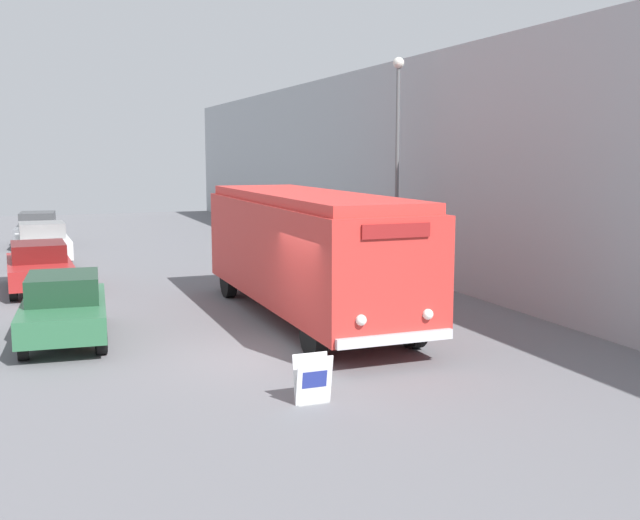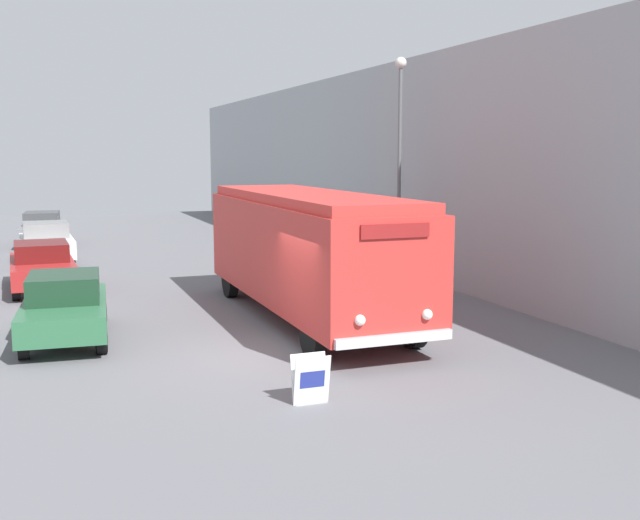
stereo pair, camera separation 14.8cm
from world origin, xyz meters
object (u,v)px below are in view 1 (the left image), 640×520
sign_board (313,380)px  parked_car_distant (38,229)px  parked_car_near (64,307)px  streetlamp (397,142)px  parked_car_mid (39,266)px  vintage_bus (307,248)px  parked_car_far (43,243)px

sign_board → parked_car_distant: bearing=99.2°
parked_car_near → streetlamp: bearing=25.3°
streetlamp → parked_car_mid: bearing=164.2°
vintage_bus → streetlamp: (4.51, 3.82, 2.76)m
sign_board → parked_car_far: parked_car_far is taller
streetlamp → parked_car_distant: streetlamp is taller
sign_board → vintage_bus: bearing=70.7°
vintage_bus → parked_car_near: (-5.96, -0.14, -1.08)m
parked_car_mid → parked_car_distant: (0.11, 12.16, 0.02)m
vintage_bus → parked_car_distant: vintage_bus is taller
streetlamp → sign_board: bearing=-123.6°
streetlamp → parked_car_distant: 19.07m
parked_car_near → parked_car_distant: parked_car_distant is taller
sign_board → parked_car_mid: 13.83m
streetlamp → parked_car_near: 11.83m
vintage_bus → parked_car_distant: bearing=108.2°
parked_car_near → sign_board: bearing=-53.9°
parked_car_far → streetlamp: bearing=-42.2°
streetlamp → parked_car_mid: size_ratio=1.57×
parked_car_far → parked_car_distant: 6.13m
parked_car_near → parked_car_far: (-0.23, 13.08, 0.02)m
vintage_bus → streetlamp: streetlamp is taller
vintage_bus → parked_car_far: size_ratio=2.44×
sign_board → parked_car_far: (-3.99, 19.20, 0.39)m
parked_car_distant → parked_car_mid: bearing=-85.8°
streetlamp → parked_car_distant: size_ratio=1.63×
parked_car_near → vintage_bus: bearing=5.9°
parked_car_near → parked_car_far: size_ratio=1.06×
vintage_bus → parked_car_far: (-6.19, 12.94, -1.06)m
streetlamp → parked_car_far: (-10.69, 9.12, -3.82)m
vintage_bus → parked_car_mid: bearing=132.8°
parked_car_far → parked_car_distant: size_ratio=0.93×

